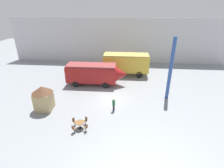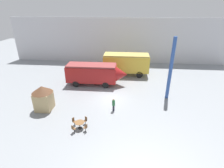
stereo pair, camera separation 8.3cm
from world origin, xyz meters
name	(u,v)px [view 1 (the left image)]	position (x,y,z in m)	size (l,w,h in m)	color
ground_plane	(110,98)	(0.00, 0.00, 0.00)	(80.00, 80.00, 0.00)	gray
backdrop_wall	(117,41)	(0.00, 15.74, 4.50)	(44.00, 0.15, 9.00)	silver
passenger_coach_vintage	(126,63)	(1.91, 8.67, 2.17)	(7.65, 2.88, 3.66)	gold
streamlined_locomotive	(96,73)	(-2.58, 4.14, 1.88)	(9.10, 2.64, 3.21)	maroon
cafe_table_near	(80,123)	(-2.46, -6.39, 0.59)	(0.94, 0.94, 0.72)	black
cafe_chair_0	(86,127)	(-1.75, -6.83, 0.51)	(0.40, 0.39, 0.87)	black
cafe_chair_1	(86,120)	(-2.03, -5.67, 0.51)	(0.39, 0.40, 0.87)	black
cafe_chair_2	(74,121)	(-3.18, -5.95, 0.51)	(0.40, 0.39, 0.87)	black
cafe_chair_3	(74,129)	(-2.90, -7.11, 0.51)	(0.39, 0.40, 0.87)	black
visitor_person	(114,104)	(0.66, -2.96, 0.86)	(0.34, 0.34, 1.60)	#262633
ticket_kiosk	(43,97)	(-7.47, -3.30, 1.67)	(2.34, 2.34, 3.00)	tan
support_pillar	(171,69)	(7.47, 0.78, 4.00)	(0.44, 0.44, 8.00)	#2D519E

